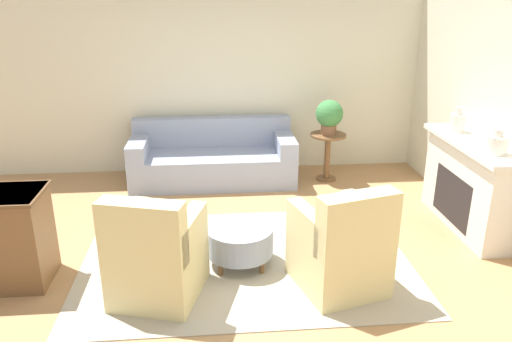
{
  "coord_description": "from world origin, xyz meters",
  "views": [
    {
      "loc": [
        -0.29,
        -4.34,
        2.54
      ],
      "look_at": [
        0.15,
        0.55,
        0.75
      ],
      "focal_mm": 35.0,
      "sensor_mm": 36.0,
      "label": 1
    }
  ],
  "objects_px": {
    "armchair_right": "(341,249)",
    "ottoman_table": "(240,240)",
    "side_table": "(328,149)",
    "vase_mantel_near": "(457,122)",
    "armchair_left": "(156,257)",
    "vase_mantel_far": "(496,144)",
    "couch": "(213,160)",
    "potted_plant_on_side_table": "(329,115)"
  },
  "relations": [
    {
      "from": "side_table",
      "to": "vase_mantel_near",
      "type": "bearing_deg",
      "value": -44.31
    },
    {
      "from": "vase_mantel_near",
      "to": "potted_plant_on_side_table",
      "type": "bearing_deg",
      "value": 135.69
    },
    {
      "from": "side_table",
      "to": "vase_mantel_near",
      "type": "distance_m",
      "value": 1.82
    },
    {
      "from": "vase_mantel_near",
      "to": "potted_plant_on_side_table",
      "type": "relative_size",
      "value": 0.59
    },
    {
      "from": "armchair_left",
      "to": "potted_plant_on_side_table",
      "type": "relative_size",
      "value": 2.08
    },
    {
      "from": "ottoman_table",
      "to": "potted_plant_on_side_table",
      "type": "distance_m",
      "value": 2.68
    },
    {
      "from": "side_table",
      "to": "armchair_left",
      "type": "bearing_deg",
      "value": -127.87
    },
    {
      "from": "armchair_left",
      "to": "vase_mantel_near",
      "type": "height_order",
      "value": "vase_mantel_near"
    },
    {
      "from": "potted_plant_on_side_table",
      "to": "armchair_left",
      "type": "bearing_deg",
      "value": -127.87
    },
    {
      "from": "armchair_right",
      "to": "side_table",
      "type": "distance_m",
      "value": 2.75
    },
    {
      "from": "armchair_right",
      "to": "vase_mantel_far",
      "type": "distance_m",
      "value": 1.97
    },
    {
      "from": "armchair_right",
      "to": "potted_plant_on_side_table",
      "type": "distance_m",
      "value": 2.8
    },
    {
      "from": "side_table",
      "to": "potted_plant_on_side_table",
      "type": "distance_m",
      "value": 0.49
    },
    {
      "from": "couch",
      "to": "ottoman_table",
      "type": "distance_m",
      "value": 2.34
    },
    {
      "from": "couch",
      "to": "ottoman_table",
      "type": "height_order",
      "value": "couch"
    },
    {
      "from": "couch",
      "to": "potted_plant_on_side_table",
      "type": "relative_size",
      "value": 4.69
    },
    {
      "from": "armchair_right",
      "to": "potted_plant_on_side_table",
      "type": "relative_size",
      "value": 2.08
    },
    {
      "from": "couch",
      "to": "side_table",
      "type": "height_order",
      "value": "couch"
    },
    {
      "from": "couch",
      "to": "armchair_right",
      "type": "xyz_separation_m",
      "value": [
        1.1,
        -2.83,
        0.09
      ]
    },
    {
      "from": "couch",
      "to": "side_table",
      "type": "bearing_deg",
      "value": -4.34
    },
    {
      "from": "armchair_left",
      "to": "vase_mantel_near",
      "type": "xyz_separation_m",
      "value": [
        3.32,
        1.52,
        0.72
      ]
    },
    {
      "from": "vase_mantel_near",
      "to": "side_table",
      "type": "bearing_deg",
      "value": 135.69
    },
    {
      "from": "couch",
      "to": "armchair_left",
      "type": "distance_m",
      "value": 2.87
    },
    {
      "from": "vase_mantel_far",
      "to": "potted_plant_on_side_table",
      "type": "relative_size",
      "value": 0.52
    },
    {
      "from": "ottoman_table",
      "to": "armchair_left",
      "type": "bearing_deg",
      "value": -146.35
    },
    {
      "from": "armchair_left",
      "to": "armchair_right",
      "type": "distance_m",
      "value": 1.61
    },
    {
      "from": "armchair_right",
      "to": "ottoman_table",
      "type": "bearing_deg",
      "value": 150.2
    },
    {
      "from": "side_table",
      "to": "armchair_right",
      "type": "bearing_deg",
      "value": -100.24
    },
    {
      "from": "vase_mantel_near",
      "to": "armchair_left",
      "type": "bearing_deg",
      "value": -155.33
    },
    {
      "from": "armchair_right",
      "to": "vase_mantel_near",
      "type": "height_order",
      "value": "vase_mantel_near"
    },
    {
      "from": "vase_mantel_near",
      "to": "vase_mantel_far",
      "type": "xyz_separation_m",
      "value": [
        0.0,
        -0.82,
        -0.01
      ]
    },
    {
      "from": "ottoman_table",
      "to": "side_table",
      "type": "relative_size",
      "value": 0.97
    },
    {
      "from": "armchair_right",
      "to": "ottoman_table",
      "type": "height_order",
      "value": "armchair_right"
    },
    {
      "from": "vase_mantel_near",
      "to": "vase_mantel_far",
      "type": "relative_size",
      "value": 1.14
    },
    {
      "from": "vase_mantel_far",
      "to": "armchair_left",
      "type": "bearing_deg",
      "value": -168.04
    },
    {
      "from": "side_table",
      "to": "vase_mantel_far",
      "type": "xyz_separation_m",
      "value": [
        1.21,
        -2.0,
        0.65
      ]
    },
    {
      "from": "vase_mantel_near",
      "to": "potted_plant_on_side_table",
      "type": "distance_m",
      "value": 1.7
    },
    {
      "from": "ottoman_table",
      "to": "vase_mantel_near",
      "type": "relative_size",
      "value": 2.3
    },
    {
      "from": "vase_mantel_near",
      "to": "potted_plant_on_side_table",
      "type": "height_order",
      "value": "vase_mantel_near"
    },
    {
      "from": "armchair_right",
      "to": "couch",
      "type": "bearing_deg",
      "value": 111.35
    },
    {
      "from": "armchair_left",
      "to": "armchair_right",
      "type": "height_order",
      "value": "same"
    },
    {
      "from": "vase_mantel_far",
      "to": "armchair_right",
      "type": "bearing_deg",
      "value": -157.57
    }
  ]
}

